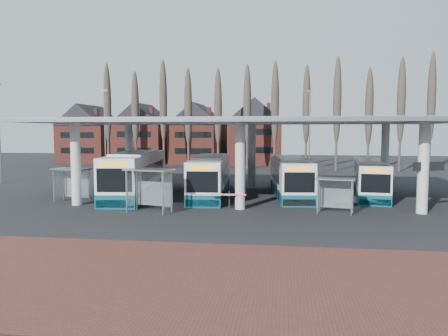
# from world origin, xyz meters

# --- Properties ---
(ground) EXTENTS (140.00, 140.00, 0.00)m
(ground) POSITION_xyz_m (0.00, 0.00, 0.00)
(ground) COLOR black
(ground) RESTS_ON ground
(brick_strip) EXTENTS (70.00, 10.00, 0.03)m
(brick_strip) POSITION_xyz_m (0.00, -12.00, 0.01)
(brick_strip) COLOR #592B23
(brick_strip) RESTS_ON ground
(station_canopy) EXTENTS (32.00, 16.00, 6.34)m
(station_canopy) POSITION_xyz_m (0.00, 8.00, 5.68)
(station_canopy) COLOR silver
(station_canopy) RESTS_ON ground
(poplar_row) EXTENTS (45.10, 1.10, 14.50)m
(poplar_row) POSITION_xyz_m (0.00, 33.00, 8.78)
(poplar_row) COLOR #473D33
(poplar_row) RESTS_ON ground
(townhouse_row) EXTENTS (36.80, 10.30, 12.25)m
(townhouse_row) POSITION_xyz_m (-15.75, 44.00, 5.94)
(townhouse_row) COLOR maroon
(townhouse_row) RESTS_ON ground
(lamp_post_a) EXTENTS (0.80, 0.16, 10.17)m
(lamp_post_a) POSITION_xyz_m (-18.00, 22.00, 5.34)
(lamp_post_a) COLOR slate
(lamp_post_a) RESTS_ON ground
(lamp_post_b) EXTENTS (0.80, 0.16, 10.17)m
(lamp_post_b) POSITION_xyz_m (6.00, 26.00, 5.34)
(lamp_post_b) COLOR slate
(lamp_post_b) RESTS_ON ground
(bus_0) EXTENTS (4.29, 13.41, 3.66)m
(bus_0) POSITION_xyz_m (-9.29, 7.73, 1.73)
(bus_0) COLOR silver
(bus_0) RESTS_ON ground
(bus_1) EXTENTS (3.39, 12.15, 3.33)m
(bus_1) POSITION_xyz_m (-3.08, 8.51, 1.57)
(bus_1) COLOR silver
(bus_1) RESTS_ON ground
(bus_2) EXTENTS (3.68, 11.78, 3.22)m
(bus_2) POSITION_xyz_m (3.48, 9.46, 1.52)
(bus_2) COLOR silver
(bus_2) RESTS_ON ground
(bus_3) EXTENTS (3.61, 11.04, 3.01)m
(bus_3) POSITION_xyz_m (10.15, 10.18, 1.42)
(bus_3) COLOR silver
(bus_3) RESTS_ON ground
(shelter_0) EXTENTS (3.01, 1.96, 2.58)m
(shelter_0) POSITION_xyz_m (-12.94, 3.77, 1.87)
(shelter_0) COLOR gray
(shelter_0) RESTS_ON ground
(shelter_1) EXTENTS (3.39, 2.19, 2.91)m
(shelter_1) POSITION_xyz_m (-5.84, 0.66, 2.12)
(shelter_1) COLOR gray
(shelter_1) RESTS_ON ground
(shelter_2) EXTENTS (2.70, 1.73, 2.32)m
(shelter_2) POSITION_xyz_m (6.38, 1.92, 1.69)
(shelter_2) COLOR gray
(shelter_2) RESTS_ON ground
(info_sign_0) EXTENTS (2.17, 0.95, 3.40)m
(info_sign_0) POSITION_xyz_m (12.34, 2.51, 2.85)
(info_sign_0) COLOR black
(info_sign_0) RESTS_ON ground
(barrier) EXTENTS (2.43, 0.72, 1.22)m
(barrier) POSITION_xyz_m (-0.77, 2.24, 0.94)
(barrier) COLOR black
(barrier) RESTS_ON ground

